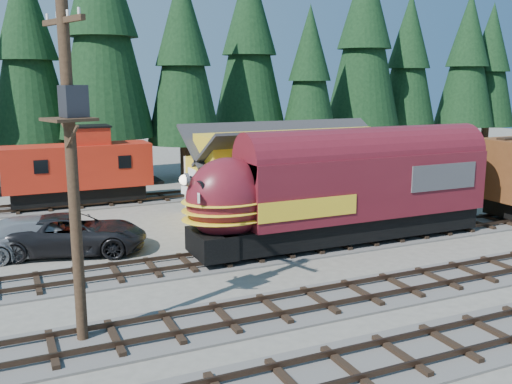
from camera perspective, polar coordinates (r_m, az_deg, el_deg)
name	(u,v)px	position (r m, az deg, el deg)	size (l,w,h in m)	color
ground	(416,265)	(25.61, 15.72, -7.03)	(120.00, 120.00, 0.00)	#6B665B
track_siding	(510,220)	(35.18, 24.06, -2.55)	(68.00, 3.20, 0.33)	#4C4947
track_spur	(105,203)	(37.73, -14.86, -1.07)	(32.00, 3.20, 0.33)	#4C4947
depot	(299,164)	(33.40, 4.36, 2.79)	(12.80, 7.00, 5.30)	gold
conifer_backdrop	(260,50)	(48.07, 0.35, 14.01)	(79.90, 20.33, 17.42)	black
locomotive	(335,195)	(27.15, 7.93, -0.26)	(15.55, 3.09, 4.23)	black
caboose	(79,169)	(37.11, -17.31, 2.16)	(8.87, 2.57, 4.61)	black
utility_pole	(72,153)	(17.13, -17.89, 3.71)	(1.55, 2.39, 10.08)	black
pickup_truck_a	(74,234)	(27.37, -17.71, -4.01)	(2.98, 6.47, 1.80)	black
pickup_truck_b	(38,236)	(27.63, -20.93, -4.14)	(2.45, 6.02, 1.75)	#979A9E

